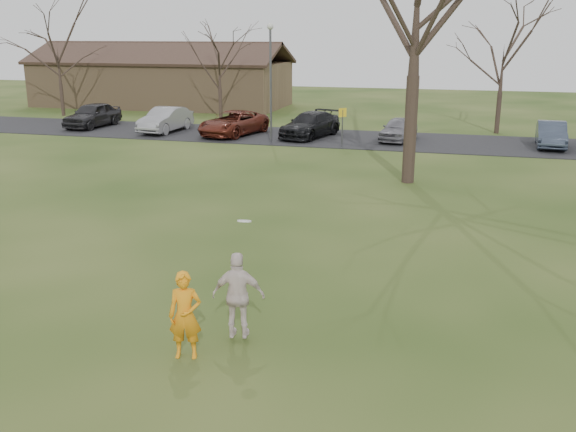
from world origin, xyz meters
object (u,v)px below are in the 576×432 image
at_px(car_0, 92,115).
at_px(lamp_post, 271,69).
at_px(car_1, 166,120).
at_px(car_5, 551,134).
at_px(player_defender, 185,315).
at_px(car_3, 310,125).
at_px(building, 162,82).
at_px(car_4, 399,129).
at_px(catching_play, 239,295).
at_px(car_2, 233,123).

relative_size(car_0, lamp_post, 0.72).
bearing_deg(car_1, car_5, 5.01).
bearing_deg(player_defender, car_1, 102.10).
relative_size(car_3, lamp_post, 0.77).
bearing_deg(car_3, car_5, 15.79).
relative_size(building, lamp_post, 3.29).
bearing_deg(car_4, building, 156.73).
relative_size(car_5, building, 0.19).
distance_m(car_1, catching_play, 27.76).
bearing_deg(player_defender, car_0, 110.35).
bearing_deg(player_defender, building, 102.16).
bearing_deg(lamp_post, car_0, 167.70).
xyz_separation_m(car_1, lamp_post, (7.26, -2.10, 3.20)).
bearing_deg(car_4, player_defender, -83.96).
xyz_separation_m(player_defender, catching_play, (0.75, 0.80, 0.15)).
bearing_deg(car_5, car_3, -176.31).
xyz_separation_m(car_3, car_4, (5.00, 0.06, -0.06)).
distance_m(car_1, car_5, 21.76).
height_order(car_0, car_1, car_0).
bearing_deg(car_3, building, 155.48).
distance_m(car_4, car_5, 7.89).
distance_m(car_0, building, 12.87).
xyz_separation_m(car_1, car_2, (4.37, -0.10, -0.03)).
relative_size(player_defender, building, 0.08).
bearing_deg(catching_play, car_0, 126.74).
height_order(car_1, lamp_post, lamp_post).
height_order(player_defender, car_4, player_defender).
distance_m(car_5, building, 31.33).
distance_m(car_0, car_3, 14.23).
xyz_separation_m(player_defender, building, (-19.30, 38.56, 1.10)).
bearing_deg(car_2, lamp_post, -21.92).
relative_size(car_0, catching_play, 1.93).
bearing_deg(player_defender, catching_play, 32.41).
bearing_deg(lamp_post, car_4, 20.74).
xyz_separation_m(car_2, car_5, (17.38, 0.54, -0.04)).
bearing_deg(building, car_1, -63.29).
xyz_separation_m(car_3, catching_play, (4.44, -24.70, 0.24)).
xyz_separation_m(car_5, catching_play, (-8.45, -24.79, 0.28)).
relative_size(car_0, car_4, 1.19).
relative_size(car_1, car_5, 1.11).
height_order(car_1, car_5, car_1).
height_order(car_3, building, building).
distance_m(catching_play, building, 42.76).
height_order(player_defender, car_2, player_defender).
xyz_separation_m(car_5, building, (-28.49, 12.96, 1.24)).
height_order(car_3, car_4, car_3).
bearing_deg(car_2, car_3, 18.44).
bearing_deg(lamp_post, player_defender, -77.06).
relative_size(car_0, car_5, 1.13).
xyz_separation_m(car_3, building, (-15.61, 13.05, 1.19)).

